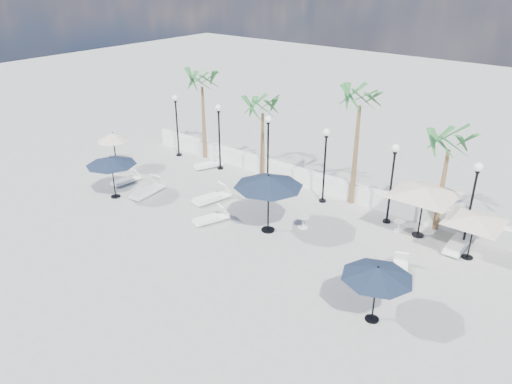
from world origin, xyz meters
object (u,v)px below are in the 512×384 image
Objects in this scene: lounger_5 at (400,270)px; parasol_cream_small at (113,138)px; lounger_4 at (211,218)px; parasol_navy_mid at (269,182)px; parasol_navy_left at (111,161)px; lounger_1 at (126,180)px; lounger_2 at (209,164)px; lounger_0 at (148,190)px; parasol_cream_sq_a at (425,187)px; parasol_cream_sq_b at (476,215)px; lounger_3 at (212,197)px; lounger_7 at (458,243)px; parasol_navy_right at (377,273)px.

lounger_5 is 17.60m from parasol_cream_small.
lounger_4 is 3.53m from parasol_navy_mid.
parasol_navy_left is (-5.72, -1.11, 1.76)m from lounger_4.
lounger_1 is 4.92m from lounger_2.
lounger_1 is at bearing -175.77° from parasol_navy_mid.
parasol_navy_mid is 1.36× the size of parasol_cream_small.
parasol_cream_sq_a reaches higher than lounger_0.
lounger_2 is 6.78m from lounger_4.
parasol_cream_sq_b is (17.05, 4.01, 1.75)m from lounger_1.
lounger_1 is at bearing -166.78° from parasol_cream_sq_b.
lounger_2 is (-0.10, 4.71, -0.04)m from lounger_0.
lounger_3 reaches higher than lounger_1.
lounger_5 is at bearing -2.22° from lounger_0.
parasol_cream_sq_a reaches higher than lounger_3.
lounger_7 is 0.93× the size of parasol_cream_small.
parasol_navy_mid is 0.73× the size of parasol_cream_sq_b.
parasol_navy_left is at bearing 177.87° from parasol_navy_right.
lounger_1 is 0.79× the size of lounger_3.
parasol_cream_sq_a is at bearing 23.35° from parasol_navy_left.
parasol_cream_sq_a is (5.46, 3.80, -0.07)m from parasol_navy_mid.
parasol_cream_sq_b is at bearing 78.18° from parasol_navy_right.
parasol_navy_right reaches higher than parasol_cream_sq_b.
lounger_4 reaches higher than lounger_5.
lounger_3 is 10.18m from lounger_5.
lounger_0 is 0.85× the size of parasol_navy_left.
parasol_cream_small reaches higher than lounger_0.
lounger_2 is 0.82× the size of parasol_cream_small.
lounger_7 is 0.87× the size of parasol_navy_right.
parasol_navy_mid reaches higher than parasol_navy_right.
lounger_0 is 13.67m from parasol_cream_sq_a.
parasol_navy_left is at bearing -161.25° from parasol_cream_sq_b.
lounger_7 is 0.69× the size of parasol_navy_mid.
parasol_cream_sq_a is at bearing 21.84° from lounger_1.
lounger_0 reaches higher than lounger_4.
parasol_cream_small is (-3.10, 2.41, -0.05)m from parasol_navy_left.
lounger_3 is at bearing -165.88° from lounger_7.
lounger_5 is 0.70× the size of parasol_navy_left.
lounger_5 is 0.74× the size of parasol_navy_right.
lounger_4 is (6.72, -0.33, 0.01)m from lounger_1.
parasol_cream_sq_a is at bearing 99.24° from parasol_navy_right.
parasol_cream_sq_a reaches higher than parasol_cream_small.
lounger_0 reaches higher than lounger_7.
lounger_7 reaches higher than lounger_1.
parasol_navy_mid is (8.29, 2.13, 0.44)m from parasol_navy_left.
lounger_0 is at bearing -66.01° from lounger_2.
parasol_cream_sq_b is (1.64, 2.88, 1.74)m from lounger_5.
parasol_navy_mid is at bearing 161.25° from lounger_5.
lounger_7 is at bearing 49.87° from lounger_5.
parasol_cream_sq_a is 1.22× the size of parasol_cream_sq_b.
lounger_1 is 2.88m from parasol_cream_small.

